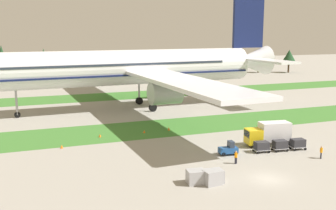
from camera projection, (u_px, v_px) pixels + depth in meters
name	position (u px, v px, depth m)	size (l,w,h in m)	color
ground_plane	(268.00, 179.00, 46.69)	(400.00, 400.00, 0.00)	gray
grass_strip_near	(179.00, 126.00, 72.59)	(320.00, 12.82, 0.01)	#3D752D
grass_strip_far	(126.00, 95.00, 107.27)	(320.00, 12.82, 0.01)	#3D752D
airliner	(134.00, 67.00, 87.33)	(69.54, 85.61, 25.87)	white
baggage_tug	(229.00, 149.00, 55.70)	(2.73, 1.58, 1.97)	#1E4C8E
cargo_dolly_lead	(262.00, 146.00, 56.88)	(2.35, 1.74, 1.55)	#A3A3A8
cargo_dolly_second	(280.00, 145.00, 57.57)	(2.35, 1.74, 1.55)	#A3A3A8
cargo_dolly_third	(298.00, 143.00, 58.26)	(2.35, 1.74, 1.55)	#A3A3A8
catering_truck	(269.00, 133.00, 59.99)	(7.23, 3.35, 3.58)	yellow
ground_crew_marshaller	(321.00, 152.00, 54.07)	(0.40, 0.45, 1.74)	black
ground_crew_loader	(236.00, 157.00, 51.93)	(0.53, 0.36, 1.74)	black
uld_container_0	(214.00, 176.00, 45.49)	(2.00, 1.60, 1.52)	#A3A3A8
uld_container_1	(212.00, 177.00, 44.97)	(2.00, 1.60, 1.64)	#A3A3A8
uld_container_2	(196.00, 177.00, 45.17)	(2.00, 1.60, 1.60)	#A3A3A8
taxiway_marker_0	(144.00, 131.00, 67.79)	(0.44, 0.44, 0.48)	orange
taxiway_marker_1	(100.00, 136.00, 65.11)	(0.44, 0.44, 0.52)	orange
taxiway_marker_2	(169.00, 129.00, 69.47)	(0.44, 0.44, 0.61)	orange
taxiway_marker_3	(62.00, 147.00, 58.89)	(0.44, 0.44, 0.51)	orange
distant_tree_line	(103.00, 61.00, 140.51)	(163.95, 10.12, 12.62)	#4C3823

